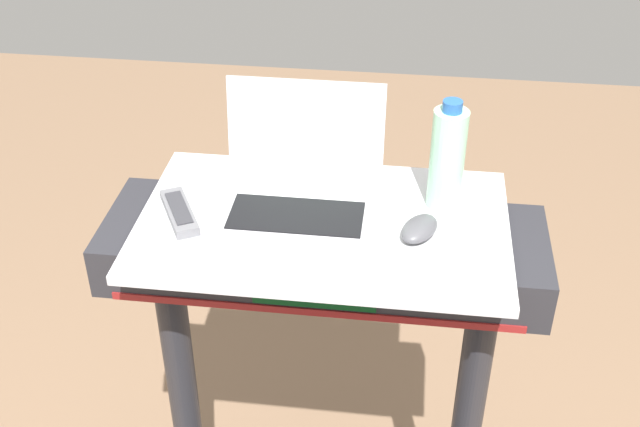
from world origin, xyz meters
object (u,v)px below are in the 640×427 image
object	(u,v)px
laptop	(300,187)
water_bottle	(447,158)
computer_mouse	(419,229)
tv_remote	(179,212)

from	to	relation	value
laptop	water_bottle	xyz separation A→B (m)	(0.29, 0.05, 0.06)
computer_mouse	tv_remote	bearing A→B (deg)	-154.78
laptop	water_bottle	world-z (taller)	laptop
laptop	computer_mouse	size ratio (longest dim) A/B	3.22
laptop	computer_mouse	xyz separation A→B (m)	(0.24, -0.07, -0.03)
laptop	tv_remote	size ratio (longest dim) A/B	1.98
computer_mouse	tv_remote	xyz separation A→B (m)	(-0.48, 0.01, -0.01)
computer_mouse	water_bottle	distance (m)	0.16
water_bottle	tv_remote	bearing A→B (deg)	-167.96
water_bottle	laptop	bearing A→B (deg)	-170.27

